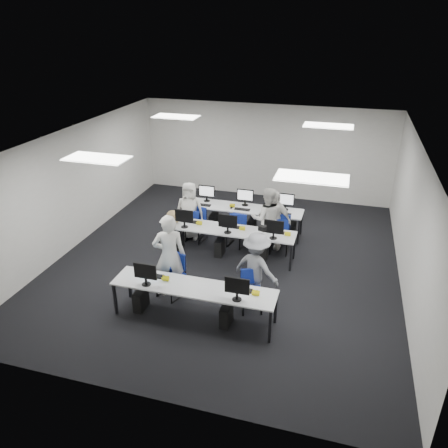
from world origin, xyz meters
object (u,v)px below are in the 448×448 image
(chair_2, at_px, (196,230))
(student_2, at_px, (190,211))
(student_3, at_px, (274,219))
(chair_5, at_px, (195,228))
(chair_7, at_px, (281,237))
(student_0, at_px, (169,256))
(photographer, at_px, (256,268))
(chair_1, at_px, (251,298))
(chair_4, at_px, (280,241))
(student_1, at_px, (267,219))
(desk_mid, at_px, (230,231))
(chair_0, at_px, (172,283))
(desk_front, at_px, (194,289))
(chair_6, at_px, (237,231))
(chair_3, at_px, (237,236))

(chair_2, height_order, student_2, student_2)
(chair_2, height_order, student_3, student_3)
(chair_5, height_order, chair_7, chair_5)
(student_0, xyz_separation_m, student_2, (-0.52, 2.64, -0.15))
(chair_5, distance_m, photographer, 3.29)
(chair_1, relative_size, chair_4, 0.90)
(student_1, distance_m, student_3, 0.22)
(chair_2, xyz_separation_m, student_1, (1.86, 0.08, 0.54))
(desk_mid, relative_size, chair_4, 3.44)
(chair_0, distance_m, student_0, 0.63)
(desk_front, xyz_separation_m, chair_7, (1.14, 3.48, -0.42))
(photographer, bearing_deg, desk_mid, -39.27)
(desk_mid, relative_size, photographer, 2.07)
(desk_mid, height_order, chair_0, chair_0)
(student_2, distance_m, student_3, 2.24)
(student_3, bearing_deg, chair_1, -74.66)
(chair_6, distance_m, chair_7, 1.18)
(chair_7, relative_size, student_2, 0.53)
(chair_6, bearing_deg, student_1, -26.56)
(student_0, distance_m, student_1, 3.03)
(desk_front, relative_size, chair_2, 3.59)
(student_1, relative_size, student_2, 1.06)
(chair_5, relative_size, student_2, 0.54)
(chair_3, bearing_deg, desk_mid, -82.04)
(student_3, xyz_separation_m, photographer, (0.07, -2.47, 0.01))
(chair_0, height_order, chair_6, chair_0)
(desk_front, distance_m, photographer, 1.39)
(photographer, bearing_deg, student_2, -26.47)
(chair_0, xyz_separation_m, photographer, (1.74, 0.31, 0.47))
(student_2, bearing_deg, chair_3, -11.15)
(chair_7, bearing_deg, chair_4, -96.01)
(student_0, bearing_deg, chair_7, -146.84)
(chair_4, xyz_separation_m, chair_5, (-2.31, 0.17, -0.03))
(chair_1, distance_m, chair_5, 3.50)
(desk_front, bearing_deg, photographer, 42.89)
(desk_front, relative_size, chair_3, 3.88)
(chair_1, distance_m, chair_2, 3.31)
(chair_2, xyz_separation_m, chair_3, (1.10, 0.01, -0.02))
(chair_3, distance_m, photographer, 2.52)
(chair_2, distance_m, chair_4, 2.22)
(chair_0, bearing_deg, chair_1, 20.45)
(student_2, bearing_deg, chair_6, 2.37)
(desk_mid, relative_size, chair_3, 3.88)
(chair_1, height_order, chair_3, chair_1)
(chair_3, bearing_deg, chair_6, 112.41)
(desk_mid, distance_m, chair_3, 0.73)
(chair_0, bearing_deg, student_3, 80.17)
(chair_4, xyz_separation_m, student_2, (-2.43, 0.11, 0.48))
(desk_front, xyz_separation_m, chair_2, (-1.08, 3.19, -0.40))
(chair_2, bearing_deg, chair_1, -40.70)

